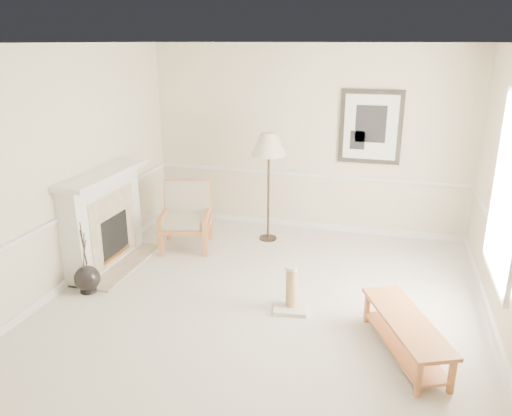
{
  "coord_description": "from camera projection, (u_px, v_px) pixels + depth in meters",
  "views": [
    {
      "loc": [
        1.31,
        -4.89,
        2.92
      ],
      "look_at": [
        -0.26,
        0.7,
        0.97
      ],
      "focal_mm": 35.0,
      "sensor_mm": 36.0,
      "label": 1
    }
  ],
  "objects": [
    {
      "name": "armchair",
      "position": [
        186.0,
        212.0,
        7.37
      ],
      "size": [
        0.88,
        0.92,
        0.95
      ],
      "rotation": [
        0.0,
        0.0,
        0.26
      ],
      "color": "#AE6F38",
      "rests_on": "ground"
    },
    {
      "name": "floor_lamp",
      "position": [
        269.0,
        147.0,
        7.28
      ],
      "size": [
        0.63,
        0.63,
        1.65
      ],
      "rotation": [
        0.0,
        0.0,
        -0.25
      ],
      "color": "black",
      "rests_on": "ground"
    },
    {
      "name": "floor_vase",
      "position": [
        87.0,
        279.0,
        6.07
      ],
      "size": [
        0.31,
        0.31,
        0.92
      ],
      "rotation": [
        0.0,
        0.0,
        -0.2
      ],
      "color": "black",
      "rests_on": "ground"
    },
    {
      "name": "room",
      "position": [
        277.0,
        148.0,
        5.17
      ],
      "size": [
        5.04,
        5.54,
        2.92
      ],
      "color": "beige",
      "rests_on": "ground"
    },
    {
      "name": "fireplace",
      "position": [
        104.0,
        220.0,
        6.67
      ],
      "size": [
        0.64,
        1.64,
        1.31
      ],
      "color": "white",
      "rests_on": "ground"
    },
    {
      "name": "scratching_post",
      "position": [
        291.0,
        296.0,
        5.66
      ],
      "size": [
        0.42,
        0.42,
        0.53
      ],
      "rotation": [
        0.0,
        0.0,
        0.14
      ],
      "color": "beige",
      "rests_on": "ground"
    },
    {
      "name": "bench",
      "position": [
        405.0,
        330.0,
        4.83
      ],
      "size": [
        0.92,
        1.39,
        0.38
      ],
      "rotation": [
        0.0,
        0.0,
        0.42
      ],
      "color": "#AE6F38",
      "rests_on": "ground"
    },
    {
      "name": "ground",
      "position": [
        261.0,
        308.0,
        5.73
      ],
      "size": [
        5.5,
        5.5,
        0.0
      ],
      "primitive_type": "plane",
      "color": "silver",
      "rests_on": "ground"
    }
  ]
}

